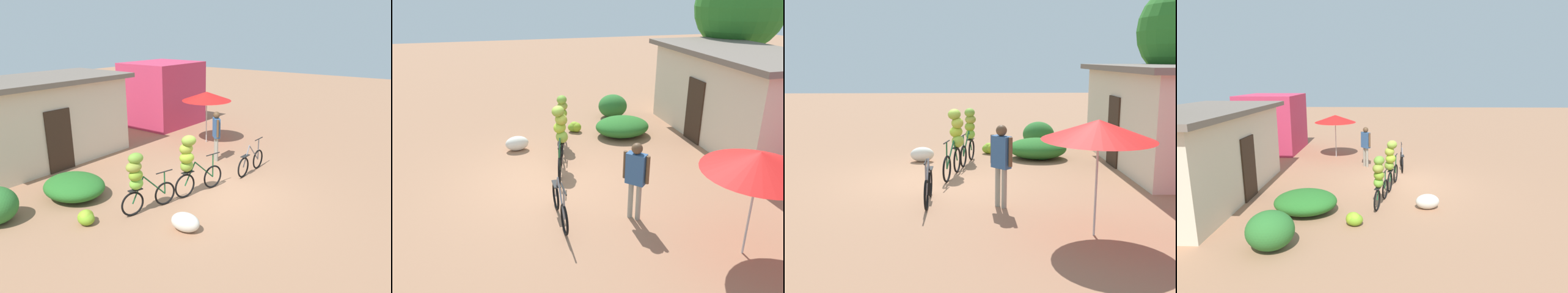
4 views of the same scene
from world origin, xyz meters
The scene contains 12 objects.
ground_plane centered at (0.00, 0.00, 0.00)m, with size 60.00×60.00×0.00m, color #A17254.
building_low centered at (-1.50, 6.32, 1.45)m, with size 6.45×3.19×2.87m.
shop_pink centered at (5.23, 6.46, 1.46)m, with size 3.20×2.80×2.92m, color #CC375B.
hedge_bush_front_right centered at (-2.53, 2.95, 0.31)m, with size 1.50×1.79×0.63m, color #296D27.
hedge_bush_mid centered at (-2.40, 3.03, 0.26)m, with size 0.96×0.97×0.52m, color #248737.
market_umbrella centered at (3.86, 2.98, 1.87)m, with size 1.95×1.95×2.05m.
bicycle_leftmost centered at (-2.16, 0.84, 0.94)m, with size 1.55×0.52×1.60m.
bicycle_near_pile centered at (-0.60, 0.46, 1.02)m, with size 1.67×0.56×1.75m.
bicycle_center_loaded centered at (1.90, -0.07, 0.35)m, with size 1.60×0.14×1.03m.
banana_pile_on_ground centered at (-3.30, 1.51, 0.17)m, with size 0.48×0.49×0.35m.
produce_sack centered at (-2.18, -0.57, 0.22)m, with size 0.70×0.44×0.44m, color silver.
person_vendor centered at (2.24, 1.46, 1.07)m, with size 0.44×0.42×1.74m.
Camera 1 is at (-8.10, -5.15, 4.38)m, focal length 34.13 mm.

